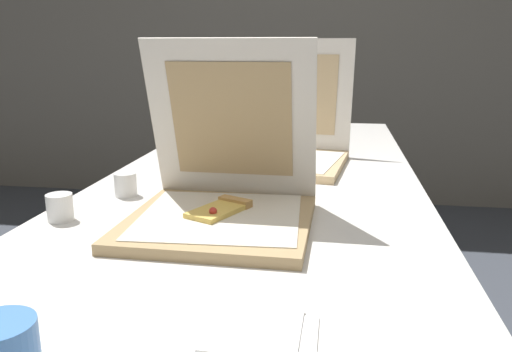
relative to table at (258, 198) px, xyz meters
name	(u,v)px	position (x,y,z in m)	size (l,w,h in m)	color
wall_back	(311,17)	(0.00, 2.39, 0.60)	(10.00, 0.10, 2.60)	gray
table	(258,198)	(0.00, 0.00, 0.00)	(0.86, 2.29, 0.75)	silver
pizza_box_front	(222,198)	(-0.02, -0.34, 0.10)	(0.37, 0.37, 0.37)	tan
pizza_box_middle	(286,145)	(0.05, 0.25, 0.10)	(0.42, 0.48, 0.38)	tan
cup_white_near_left	(60,207)	(-0.36, -0.38, 0.08)	(0.05, 0.05, 0.06)	white
cup_white_near_center	(126,184)	(-0.30, -0.18, 0.08)	(0.05, 0.05, 0.06)	white
napkin_pile	(257,336)	(0.11, -0.76, 0.05)	(0.14, 0.15, 0.01)	white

